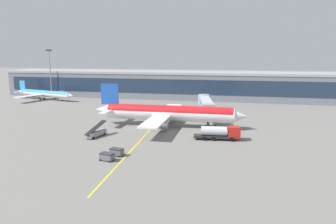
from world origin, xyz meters
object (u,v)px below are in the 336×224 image
object	(u,v)px
belt_loader	(96,133)
baggage_cart_1	(117,152)
fuel_tanker	(220,133)
main_airliner	(168,113)
baggage_cart_0	(107,157)
commuter_jet_far	(44,93)

from	to	relation	value
belt_loader	baggage_cart_1	xyz separation A→B (m)	(10.44, -12.32, -0.21)
fuel_tanker	main_airliner	bearing A→B (deg)	144.67
baggage_cart_0	commuter_jet_far	bearing A→B (deg)	131.37
fuel_tanker	belt_loader	bearing A→B (deg)	-172.32
fuel_tanker	baggage_cart_1	distance (m)	25.35
baggage_cart_1	commuter_jet_far	world-z (taller)	commuter_jet_far
baggage_cart_1	baggage_cart_0	bearing A→B (deg)	-102.31
belt_loader	main_airliner	bearing A→B (deg)	44.87
main_airliner	fuel_tanker	xyz separation A→B (m)	(15.05, -10.67, -2.12)
belt_loader	baggage_cart_0	distance (m)	18.27
baggage_cart_1	commuter_jet_far	bearing A→B (deg)	133.02
baggage_cart_1	main_airliner	bearing A→B (deg)	80.93
baggage_cart_1	fuel_tanker	bearing A→B (deg)	40.16
fuel_tanker	commuter_jet_far	bearing A→B (deg)	148.55
main_airliner	belt_loader	distance (m)	21.01
belt_loader	commuter_jet_far	bearing A→B (deg)	133.62
main_airliner	baggage_cart_1	world-z (taller)	main_airliner
baggage_cart_0	baggage_cart_1	xyz separation A→B (m)	(0.68, 3.13, 0.00)
belt_loader	commuter_jet_far	xyz separation A→B (m)	(-50.80, 53.31, 1.85)
main_airliner	commuter_jet_far	xyz separation A→B (m)	(-65.55, 38.62, -1.03)
belt_loader	baggage_cart_1	world-z (taller)	belt_loader
fuel_tanker	commuter_jet_far	xyz separation A→B (m)	(-80.60, 49.29, 1.10)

